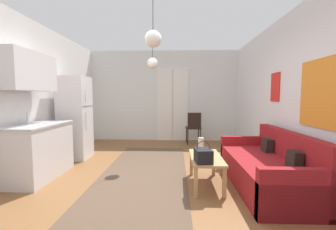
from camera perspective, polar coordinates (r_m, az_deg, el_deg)
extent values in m
cube|color=brown|center=(3.60, -4.45, -18.28)|extent=(5.10, 7.72, 0.10)
cube|color=silver|center=(6.92, -1.06, 4.93)|extent=(4.70, 0.10, 2.77)
cube|color=white|center=(6.86, -0.83, 2.49)|extent=(0.47, 0.02, 2.18)
cube|color=white|center=(6.85, 3.24, 2.48)|extent=(0.47, 0.02, 2.18)
cube|color=white|center=(6.90, 1.22, 11.83)|extent=(1.03, 0.03, 0.06)
cube|color=silver|center=(3.81, 32.39, 4.37)|extent=(0.10, 7.32, 2.77)
cube|color=orange|center=(3.49, 34.27, 4.65)|extent=(0.02, 0.78, 0.89)
cube|color=red|center=(4.63, 25.91, 6.48)|extent=(0.02, 0.34, 0.53)
cube|color=white|center=(4.26, -37.18, 4.10)|extent=(0.10, 7.32, 2.77)
cube|color=red|center=(5.09, -29.40, 9.35)|extent=(0.02, 0.32, 0.40)
cube|color=brown|center=(4.12, -6.00, -14.46)|extent=(1.47, 3.75, 0.01)
cube|color=maroon|center=(3.75, 23.40, -13.45)|extent=(0.89, 2.02, 0.43)
cube|color=maroon|center=(3.84, 28.76, -10.04)|extent=(0.15, 2.02, 0.84)
cube|color=maroon|center=(2.91, 30.58, -17.36)|extent=(0.89, 0.11, 0.59)
cube|color=maroon|center=(4.60, 19.08, -8.89)|extent=(0.89, 0.11, 0.59)
cube|color=black|center=(3.37, 29.79, -9.95)|extent=(0.13, 0.23, 0.23)
cube|color=black|center=(4.14, 24.21, -7.13)|extent=(0.14, 0.22, 0.23)
cube|color=tan|center=(3.50, 9.75, -10.74)|extent=(0.46, 0.95, 0.04)
cube|color=tan|center=(3.14, 7.15, -16.86)|extent=(0.05, 0.05, 0.41)
cube|color=tan|center=(3.19, 14.32, -16.58)|extent=(0.05, 0.05, 0.41)
cube|color=tan|center=(3.95, 6.05, -12.24)|extent=(0.05, 0.05, 0.41)
cube|color=tan|center=(4.00, 11.66, -12.12)|extent=(0.05, 0.05, 0.41)
cylinder|color=beige|center=(3.67, 8.47, -7.71)|extent=(0.09, 0.09, 0.25)
cylinder|color=#477F42|center=(3.62, 8.52, -4.10)|extent=(0.01, 0.01, 0.22)
cube|color=black|center=(3.17, 9.05, -10.28)|extent=(0.25, 0.31, 0.19)
torus|color=#512319|center=(3.14, 9.08, -8.26)|extent=(0.18, 0.01, 0.18)
cube|color=white|center=(5.27, -22.80, -0.69)|extent=(0.58, 0.59, 1.79)
cube|color=#4C4C51|center=(5.13, -19.93, 2.21)|extent=(0.01, 0.56, 0.01)
cylinder|color=#B7BABF|center=(4.97, -20.53, 4.60)|extent=(0.02, 0.02, 0.25)
cylinder|color=#B7BABF|center=(5.00, -20.35, -1.56)|extent=(0.02, 0.02, 0.39)
cube|color=silver|center=(4.33, -30.06, -8.18)|extent=(0.55, 1.21, 0.88)
cube|color=#B7BABF|center=(4.26, -30.31, -2.21)|extent=(0.58, 1.24, 0.03)
cube|color=#999BA0|center=(4.29, -30.07, -2.76)|extent=(0.36, 0.40, 0.10)
cylinder|color=#B7BABF|center=(4.39, -32.54, -0.61)|extent=(0.02, 0.02, 0.20)
cube|color=silver|center=(4.32, -32.12, 9.48)|extent=(0.32, 1.09, 0.63)
cylinder|color=black|center=(6.70, 7.86, -5.06)|extent=(0.03, 0.03, 0.45)
cylinder|color=black|center=(6.65, 4.79, -5.11)|extent=(0.03, 0.03, 0.45)
cylinder|color=black|center=(6.37, 8.36, -5.58)|extent=(0.03, 0.03, 0.45)
cylinder|color=black|center=(6.32, 5.13, -5.63)|extent=(0.03, 0.03, 0.45)
cube|color=black|center=(6.47, 6.56, -3.30)|extent=(0.44, 0.43, 0.04)
cube|color=black|center=(6.27, 6.81, -1.43)|extent=(0.38, 0.05, 0.44)
cylinder|color=black|center=(2.99, -3.92, 26.49)|extent=(0.01, 0.01, 0.60)
sphere|color=white|center=(2.86, -3.87, 18.97)|extent=(0.21, 0.21, 0.21)
cylinder|color=black|center=(4.82, -4.05, 18.02)|extent=(0.01, 0.01, 0.60)
sphere|color=white|center=(4.74, -4.02, 13.17)|extent=(0.22, 0.22, 0.22)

